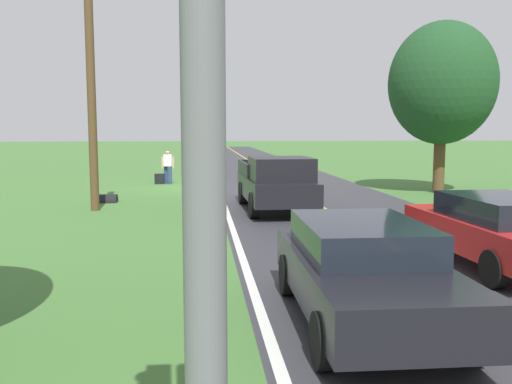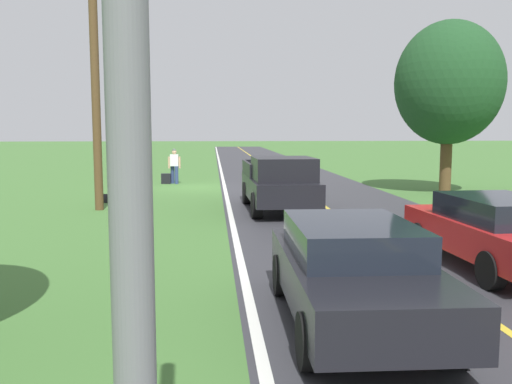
{
  "view_description": "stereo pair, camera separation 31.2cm",
  "coord_description": "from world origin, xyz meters",
  "px_view_note": "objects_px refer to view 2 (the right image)",
  "views": [
    {
      "loc": [
        -0.41,
        25.3,
        2.69
      ],
      "look_at": [
        -1.8,
        11.86,
        1.13
      ],
      "focal_mm": 38.27,
      "sensor_mm": 36.0,
      "label": 1
    },
    {
      "loc": [
        -0.72,
        25.33,
        2.69
      ],
      "look_at": [
        -1.8,
        11.86,
        1.13
      ],
      "focal_mm": 38.27,
      "sensor_mm": 36.0,
      "label": 2
    }
  ],
  "objects_px": {
    "hitchhiker_walking": "(174,164)",
    "pickup_truck_passing": "(279,182)",
    "suitcase_carried": "(166,179)",
    "tree_far_side_near": "(449,83)",
    "sedan_mid_oncoming": "(495,230)",
    "sedan_ahead_same_lane": "(353,270)",
    "utility_pole_roadside": "(96,104)"
  },
  "relations": [
    {
      "from": "sedan_mid_oncoming",
      "to": "pickup_truck_passing",
      "type": "bearing_deg",
      "value": -67.06
    },
    {
      "from": "suitcase_carried",
      "to": "tree_far_side_near",
      "type": "bearing_deg",
      "value": 69.74
    },
    {
      "from": "hitchhiker_walking",
      "to": "pickup_truck_passing",
      "type": "distance_m",
      "value": 10.38
    },
    {
      "from": "sedan_ahead_same_lane",
      "to": "pickup_truck_passing",
      "type": "bearing_deg",
      "value": -91.41
    },
    {
      "from": "pickup_truck_passing",
      "to": "sedan_ahead_same_lane",
      "type": "xyz_separation_m",
      "value": [
        0.26,
        10.46,
        -0.21
      ]
    },
    {
      "from": "suitcase_carried",
      "to": "utility_pole_roadside",
      "type": "distance_m",
      "value": 9.42
    },
    {
      "from": "sedan_mid_oncoming",
      "to": "utility_pole_roadside",
      "type": "xyz_separation_m",
      "value": [
        9.25,
        -8.48,
        2.77
      ]
    },
    {
      "from": "hitchhiker_walking",
      "to": "sedan_ahead_same_lane",
      "type": "bearing_deg",
      "value": 100.79
    },
    {
      "from": "pickup_truck_passing",
      "to": "sedan_ahead_same_lane",
      "type": "height_order",
      "value": "pickup_truck_passing"
    },
    {
      "from": "sedan_ahead_same_lane",
      "to": "sedan_mid_oncoming",
      "type": "height_order",
      "value": "same"
    },
    {
      "from": "utility_pole_roadside",
      "to": "hitchhiker_walking",
      "type": "bearing_deg",
      "value": -102.31
    },
    {
      "from": "sedan_mid_oncoming",
      "to": "utility_pole_roadside",
      "type": "distance_m",
      "value": 12.85
    },
    {
      "from": "tree_far_side_near",
      "to": "sedan_ahead_same_lane",
      "type": "relative_size",
      "value": 1.62
    },
    {
      "from": "suitcase_carried",
      "to": "sedan_ahead_same_lane",
      "type": "xyz_separation_m",
      "value": [
        -4.24,
        19.94,
        0.5
      ]
    },
    {
      "from": "pickup_truck_passing",
      "to": "sedan_mid_oncoming",
      "type": "xyz_separation_m",
      "value": [
        -3.26,
        7.71,
        -0.21
      ]
    },
    {
      "from": "suitcase_carried",
      "to": "sedan_ahead_same_lane",
      "type": "height_order",
      "value": "sedan_ahead_same_lane"
    },
    {
      "from": "hitchhiker_walking",
      "to": "tree_far_side_near",
      "type": "height_order",
      "value": "tree_far_side_near"
    },
    {
      "from": "tree_far_side_near",
      "to": "sedan_mid_oncoming",
      "type": "distance_m",
      "value": 13.53
    },
    {
      "from": "tree_far_side_near",
      "to": "utility_pole_roadside",
      "type": "bearing_deg",
      "value": 15.41
    },
    {
      "from": "hitchhiker_walking",
      "to": "tree_far_side_near",
      "type": "bearing_deg",
      "value": 156.71
    },
    {
      "from": "hitchhiker_walking",
      "to": "sedan_ahead_same_lane",
      "type": "relative_size",
      "value": 0.39
    },
    {
      "from": "hitchhiker_walking",
      "to": "pickup_truck_passing",
      "type": "relative_size",
      "value": 0.32
    },
    {
      "from": "hitchhiker_walking",
      "to": "sedan_mid_oncoming",
      "type": "xyz_separation_m",
      "value": [
        -7.33,
        17.26,
        -0.23
      ]
    },
    {
      "from": "sedan_ahead_same_lane",
      "to": "utility_pole_roadside",
      "type": "xyz_separation_m",
      "value": [
        5.73,
        -11.23,
        2.77
      ]
    },
    {
      "from": "tree_far_side_near",
      "to": "hitchhiker_walking",
      "type": "bearing_deg",
      "value": -23.29
    },
    {
      "from": "suitcase_carried",
      "to": "pickup_truck_passing",
      "type": "height_order",
      "value": "pickup_truck_passing"
    },
    {
      "from": "tree_far_side_near",
      "to": "pickup_truck_passing",
      "type": "bearing_deg",
      "value": 30.67
    },
    {
      "from": "sedan_ahead_same_lane",
      "to": "hitchhiker_walking",
      "type": "bearing_deg",
      "value": -79.21
    },
    {
      "from": "utility_pole_roadside",
      "to": "tree_far_side_near",
      "type": "bearing_deg",
      "value": -164.59
    },
    {
      "from": "sedan_ahead_same_lane",
      "to": "sedan_mid_oncoming",
      "type": "xyz_separation_m",
      "value": [
        -3.52,
        -2.75,
        0.0
      ]
    },
    {
      "from": "tree_far_side_near",
      "to": "suitcase_carried",
      "type": "bearing_deg",
      "value": -22.29
    },
    {
      "from": "sedan_mid_oncoming",
      "to": "utility_pole_roadside",
      "type": "height_order",
      "value": "utility_pole_roadside"
    }
  ]
}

